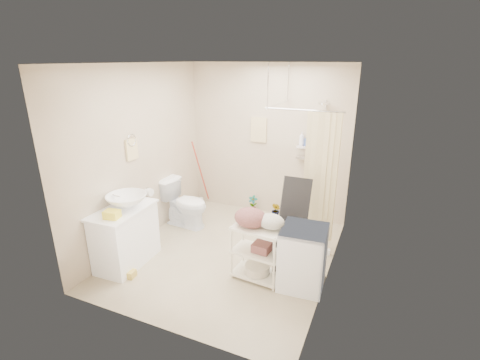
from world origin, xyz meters
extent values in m
plane|color=#BBAD8C|center=(0.00, 0.00, 0.00)|extent=(3.20, 3.20, 0.00)
cube|color=silver|center=(0.00, 0.00, 2.60)|extent=(2.80, 3.20, 0.04)
cube|color=beige|center=(0.00, 1.60, 1.30)|extent=(2.80, 0.04, 2.60)
cube|color=beige|center=(0.00, -1.60, 1.30)|extent=(2.80, 0.04, 2.60)
cube|color=beige|center=(-1.40, 0.00, 1.30)|extent=(0.04, 3.20, 2.60)
cube|color=beige|center=(1.40, 0.00, 1.30)|extent=(0.04, 3.20, 2.60)
cube|color=white|center=(-1.16, -0.75, 0.40)|extent=(0.55, 0.93, 0.80)
imported|color=white|center=(-1.13, -0.68, 0.89)|extent=(0.59, 0.59, 0.18)
cube|color=yellow|center=(-1.08, -1.01, 0.85)|extent=(0.20, 0.17, 0.10)
cube|color=gold|center=(-0.93, -1.01, 0.06)|extent=(0.26, 0.21, 0.13)
imported|color=white|center=(-1.04, 0.55, 0.39)|extent=(0.81, 0.50, 0.79)
imported|color=brown|center=(-0.19, 1.46, 0.16)|extent=(0.17, 0.12, 0.32)
imported|color=#9B3F23|center=(0.27, 1.38, 0.15)|extent=(0.22, 0.21, 0.31)
cube|color=beige|center=(-0.15, 1.58, 1.50)|extent=(0.28, 0.03, 0.42)
imported|color=white|center=(0.61, 1.53, 1.43)|extent=(0.11, 0.11, 0.22)
imported|color=#334D95|center=(0.70, 1.52, 1.40)|extent=(0.08, 0.08, 0.17)
cube|color=white|center=(1.14, -0.29, 0.39)|extent=(0.56, 0.58, 0.77)
camera|label=1|loc=(1.90, -3.93, 2.65)|focal=26.00mm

